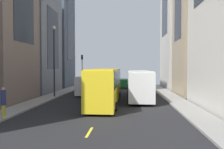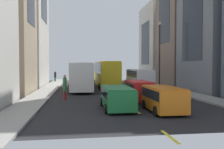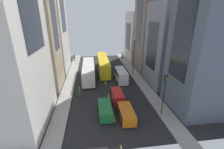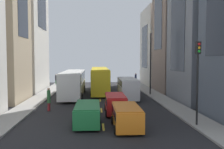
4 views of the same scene
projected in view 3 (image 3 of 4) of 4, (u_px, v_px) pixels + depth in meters
name	position (u px, v px, depth m)	size (l,w,h in m)	color
ground_plane	(104.00, 78.00, 35.63)	(41.37, 41.37, 0.00)	black
sidewalk_west	(71.00, 79.00, 34.64)	(2.24, 44.00, 0.15)	gray
sidewalk_east	(136.00, 76.00, 36.57)	(2.24, 44.00, 0.15)	gray
lane_stripe_1	(114.00, 117.00, 21.76)	(0.16, 2.00, 0.01)	yellow
lane_stripe_2	(109.00, 97.00, 27.31)	(0.16, 2.00, 0.01)	yellow
lane_stripe_3	(106.00, 83.00, 32.85)	(0.16, 2.00, 0.01)	yellow
lane_stripe_4	(103.00, 73.00, 38.40)	(0.16, 2.00, 0.01)	yellow
lane_stripe_5	(101.00, 66.00, 43.95)	(0.16, 2.00, 0.01)	yellow
lane_stripe_6	(100.00, 60.00, 49.50)	(0.16, 2.00, 0.01)	yellow
lane_stripe_7	(99.00, 56.00, 55.05)	(0.16, 2.00, 0.01)	yellow
building_east_0	(217.00, 31.00, 20.05)	(9.50, 7.71, 23.19)	#4C5666
building_east_1	(174.00, 45.00, 30.26)	(9.16, 8.77, 15.94)	slate
building_east_2	(158.00, 12.00, 36.39)	(8.95, 8.20, 28.49)	#7A665B
building_east_3	(138.00, 36.00, 48.30)	(6.30, 9.96, 14.58)	beige
city_bus_white	(89.00, 70.00, 34.91)	(2.81, 12.44, 3.35)	silver
streetcar_yellow	(103.00, 63.00, 39.04)	(2.70, 13.31, 3.59)	yellow
delivery_van_white	(121.00, 74.00, 33.36)	(2.25, 5.93, 2.58)	white
car_red_0	(117.00, 95.00, 25.68)	(1.91, 4.18, 1.72)	red
car_green_1	(105.00, 109.00, 22.05)	(2.02, 4.62, 1.55)	#1E7238
car_orange_2	(126.00, 113.00, 21.15)	(2.01, 4.19, 1.63)	orange
pedestrian_crossing_mid	(74.00, 57.00, 48.45)	(0.40, 0.40, 1.91)	#336B38
pedestrian_walking_far	(80.00, 92.00, 26.32)	(0.34, 0.34, 2.23)	maroon
pedestrian_crossing_near	(123.00, 58.00, 47.37)	(0.36, 0.36, 2.18)	gold
pedestrian_waiting_curb	(122.00, 55.00, 51.25)	(0.33, 0.33, 2.02)	maroon
traffic_light_near_corner	(165.00, 88.00, 20.73)	(0.32, 0.44, 6.07)	black
streetlamp_near	(134.00, 53.00, 35.27)	(0.44, 0.44, 8.74)	black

